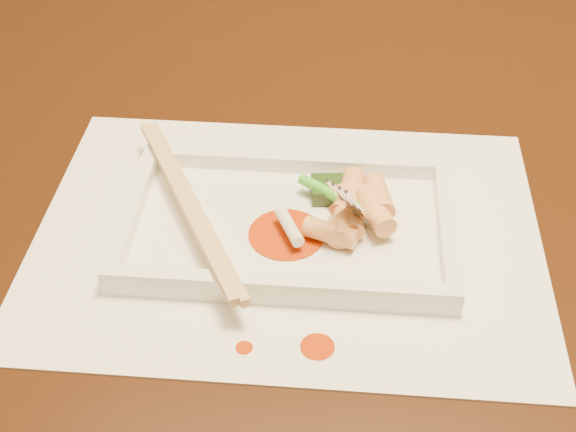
# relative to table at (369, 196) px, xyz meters

# --- Properties ---
(table) EXTENTS (1.40, 0.90, 0.75)m
(table) POSITION_rel_table_xyz_m (0.00, 0.00, 0.00)
(table) COLOR black
(table) RESTS_ON ground
(placemat) EXTENTS (0.40, 0.30, 0.00)m
(placemat) POSITION_rel_table_xyz_m (-0.07, -0.18, 0.10)
(placemat) COLOR white
(placemat) RESTS_ON table
(sauce_splatter_a) EXTENTS (0.02, 0.02, 0.00)m
(sauce_splatter_a) POSITION_rel_table_xyz_m (-0.04, -0.29, 0.10)
(sauce_splatter_a) COLOR #B93205
(sauce_splatter_a) RESTS_ON placemat
(sauce_splatter_b) EXTENTS (0.01, 0.01, 0.00)m
(sauce_splatter_b) POSITION_rel_table_xyz_m (-0.09, -0.30, 0.10)
(sauce_splatter_b) COLOR #B93205
(sauce_splatter_b) RESTS_ON placemat
(plate_base) EXTENTS (0.26, 0.16, 0.01)m
(plate_base) POSITION_rel_table_xyz_m (-0.07, -0.18, 0.11)
(plate_base) COLOR white
(plate_base) RESTS_ON placemat
(plate_rim_far) EXTENTS (0.26, 0.01, 0.01)m
(plate_rim_far) POSITION_rel_table_xyz_m (-0.07, -0.11, 0.12)
(plate_rim_far) COLOR white
(plate_rim_far) RESTS_ON plate_base
(plate_rim_near) EXTENTS (0.26, 0.01, 0.01)m
(plate_rim_near) POSITION_rel_table_xyz_m (-0.07, -0.25, 0.12)
(plate_rim_near) COLOR white
(plate_rim_near) RESTS_ON plate_base
(plate_rim_left) EXTENTS (0.01, 0.14, 0.01)m
(plate_rim_left) POSITION_rel_table_xyz_m (-0.19, -0.18, 0.12)
(plate_rim_left) COLOR white
(plate_rim_left) RESTS_ON plate_base
(plate_rim_right) EXTENTS (0.01, 0.14, 0.01)m
(plate_rim_right) POSITION_rel_table_xyz_m (0.05, -0.18, 0.12)
(plate_rim_right) COLOR white
(plate_rim_right) RESTS_ON plate_base
(veg_piece) EXTENTS (0.04, 0.03, 0.01)m
(veg_piece) POSITION_rel_table_xyz_m (-0.03, -0.14, 0.12)
(veg_piece) COLOR black
(veg_piece) RESTS_ON plate_base
(scallion_white) EXTENTS (0.03, 0.04, 0.01)m
(scallion_white) POSITION_rel_table_xyz_m (-0.07, -0.19, 0.12)
(scallion_white) COLOR #EAEACC
(scallion_white) RESTS_ON plate_base
(scallion_green) EXTENTS (0.07, 0.06, 0.01)m
(scallion_green) POSITION_rel_table_xyz_m (-0.03, -0.16, 0.12)
(scallion_green) COLOR green
(scallion_green) RESTS_ON plate_base
(chopstick_a) EXTENTS (0.11, 0.21, 0.01)m
(chopstick_a) POSITION_rel_table_xyz_m (-0.15, -0.18, 0.13)
(chopstick_a) COLOR tan
(chopstick_a) RESTS_ON plate_rim_near
(chopstick_b) EXTENTS (0.11, 0.21, 0.01)m
(chopstick_b) POSITION_rel_table_xyz_m (-0.14, -0.18, 0.13)
(chopstick_b) COLOR tan
(chopstick_b) RESTS_ON plate_rim_near
(fork) EXTENTS (0.09, 0.10, 0.14)m
(fork) POSITION_rel_table_xyz_m (0.00, -0.16, 0.18)
(fork) COLOR silver
(fork) RESTS_ON plate_base
(sauce_blob_0) EXTENTS (0.06, 0.06, 0.00)m
(sauce_blob_0) POSITION_rel_table_xyz_m (-0.07, -0.19, 0.11)
(sauce_blob_0) COLOR #B93205
(sauce_blob_0) RESTS_ON plate_base
(rice_cake_0) EXTENTS (0.02, 0.05, 0.02)m
(rice_cake_0) POSITION_rel_table_xyz_m (-0.02, -0.15, 0.12)
(rice_cake_0) COLOR #F3BA71
(rice_cake_0) RESTS_ON plate_base
(rice_cake_1) EXTENTS (0.04, 0.03, 0.02)m
(rice_cake_1) POSITION_rel_table_xyz_m (-0.04, -0.20, 0.12)
(rice_cake_1) COLOR #F3BA71
(rice_cake_1) RESTS_ON plate_base
(rice_cake_2) EXTENTS (0.03, 0.04, 0.02)m
(rice_cake_2) POSITION_rel_table_xyz_m (0.00, -0.16, 0.13)
(rice_cake_2) COLOR #F3BA71
(rice_cake_2) RESTS_ON plate_base
(rice_cake_3) EXTENTS (0.03, 0.05, 0.02)m
(rice_cake_3) POSITION_rel_table_xyz_m (-0.03, -0.18, 0.12)
(rice_cake_3) COLOR #F3BA71
(rice_cake_3) RESTS_ON plate_base
(rice_cake_4) EXTENTS (0.04, 0.04, 0.02)m
(rice_cake_4) POSITION_rel_table_xyz_m (-0.02, -0.16, 0.12)
(rice_cake_4) COLOR #F3BA71
(rice_cake_4) RESTS_ON plate_base
(rice_cake_5) EXTENTS (0.03, 0.05, 0.02)m
(rice_cake_5) POSITION_rel_table_xyz_m (-0.00, -0.18, 0.13)
(rice_cake_5) COLOR #F3BA71
(rice_cake_5) RESTS_ON plate_base
(rice_cake_6) EXTENTS (0.03, 0.05, 0.02)m
(rice_cake_6) POSITION_rel_table_xyz_m (-0.02, -0.17, 0.12)
(rice_cake_6) COLOR #F3BA71
(rice_cake_6) RESTS_ON plate_base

